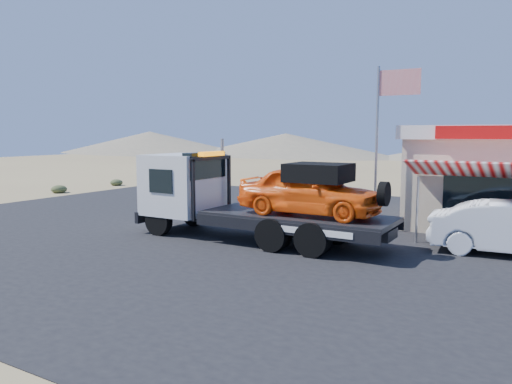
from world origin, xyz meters
TOP-DOWN VIEW (x-y plane):
  - ground at (0.00, 0.00)m, footprint 120.00×120.00m
  - asphalt_lot at (2.00, 3.00)m, footprint 32.00×24.00m
  - tow_truck at (1.63, 0.86)m, footprint 8.91×2.64m
  - flagpole at (4.93, 4.50)m, footprint 1.55×0.10m
  - desert_scrub at (-12.29, 8.80)m, footprint 24.13×32.12m
  - distant_hills at (-9.77, 55.14)m, footprint 126.00×48.00m

SIDE VIEW (x-z plane):
  - ground at x=0.00m, z-range 0.00..0.00m
  - asphalt_lot at x=2.00m, z-range 0.00..0.02m
  - desert_scrub at x=-12.29m, z-range -0.03..0.58m
  - tow_truck at x=1.63m, z-range 0.11..3.09m
  - distant_hills at x=-9.77m, z-range -0.21..3.99m
  - flagpole at x=4.93m, z-range 0.76..6.76m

